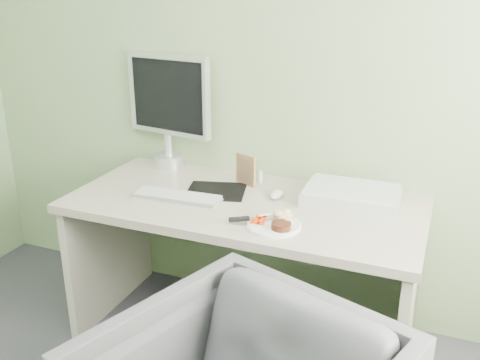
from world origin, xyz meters
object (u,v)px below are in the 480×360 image
at_px(desk, 244,237).
at_px(plate, 274,226).
at_px(monitor, 169,105).
at_px(scanner, 351,196).

xyz_separation_m(desk, plate, (0.21, -0.21, 0.19)).
distance_m(desk, monitor, 0.82).
height_order(plate, monitor, monitor).
height_order(scanner, monitor, monitor).
bearing_deg(monitor, desk, -20.56).
bearing_deg(desk, plate, -44.44).
bearing_deg(scanner, plate, -124.17).
distance_m(scanner, monitor, 1.06).
relative_size(desk, scanner, 3.84).
xyz_separation_m(desk, scanner, (0.46, 0.16, 0.22)).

